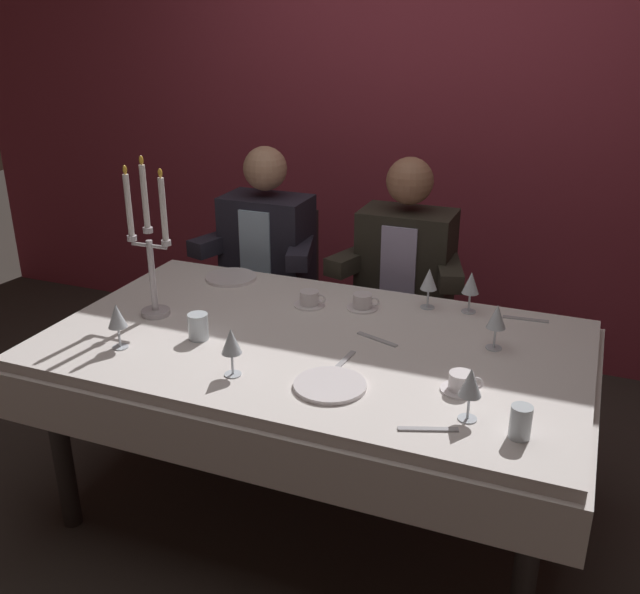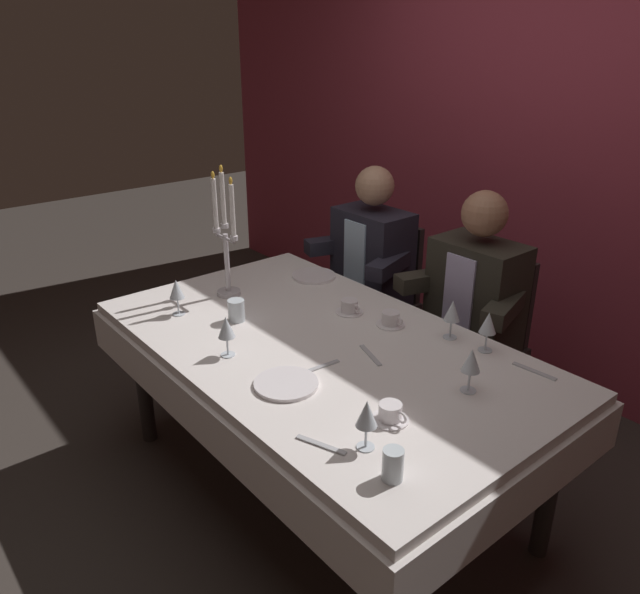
{
  "view_description": "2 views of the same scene",
  "coord_description": "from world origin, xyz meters",
  "px_view_note": "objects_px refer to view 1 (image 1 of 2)",
  "views": [
    {
      "loc": [
        0.87,
        -2.1,
        1.83
      ],
      "look_at": [
        -0.03,
        0.14,
        0.84
      ],
      "focal_mm": 39.5,
      "sensor_mm": 36.0,
      "label": 1
    },
    {
      "loc": [
        1.69,
        -1.39,
        1.88
      ],
      "look_at": [
        -0.17,
        0.13,
        0.84
      ],
      "focal_mm": 34.33,
      "sensor_mm": 36.0,
      "label": 2
    }
  ],
  "objects_px": {
    "coffee_cup_0": "(461,383)",
    "wine_glass_5": "(117,317)",
    "water_tumbler_1": "(198,327)",
    "seated_diner_1": "(406,266)",
    "coffee_cup_2": "(363,302)",
    "coffee_cup_1": "(310,299)",
    "wine_glass_0": "(471,384)",
    "dining_table": "(314,368)",
    "wine_glass_3": "(471,284)",
    "dinner_plate_1": "(231,277)",
    "wine_glass_1": "(429,280)",
    "water_tumbler_0": "(521,422)",
    "wine_glass_2": "(231,343)",
    "seated_diner_0": "(268,248)",
    "dinner_plate_0": "(330,385)",
    "wine_glass_4": "(497,318)",
    "candelabra": "(150,252)"
  },
  "relations": [
    {
      "from": "wine_glass_1",
      "to": "coffee_cup_0",
      "type": "xyz_separation_m",
      "value": [
        0.25,
        -0.6,
        -0.09
      ]
    },
    {
      "from": "wine_glass_5",
      "to": "seated_diner_0",
      "type": "height_order",
      "value": "seated_diner_0"
    },
    {
      "from": "coffee_cup_2",
      "to": "seated_diner_1",
      "type": "xyz_separation_m",
      "value": [
        0.02,
        0.56,
        -0.03
      ]
    },
    {
      "from": "dining_table",
      "to": "wine_glass_5",
      "type": "xyz_separation_m",
      "value": [
        -0.6,
        -0.32,
        0.23
      ]
    },
    {
      "from": "wine_glass_0",
      "to": "seated_diner_0",
      "type": "bearing_deg",
      "value": 135.18
    },
    {
      "from": "candelabra",
      "to": "seated_diner_0",
      "type": "bearing_deg",
      "value": 87.57
    },
    {
      "from": "wine_glass_0",
      "to": "wine_glass_3",
      "type": "height_order",
      "value": "same"
    },
    {
      "from": "dining_table",
      "to": "dinner_plate_1",
      "type": "height_order",
      "value": "dinner_plate_1"
    },
    {
      "from": "seated_diner_1",
      "to": "wine_glass_0",
      "type": "bearing_deg",
      "value": -66.98
    },
    {
      "from": "wine_glass_5",
      "to": "coffee_cup_1",
      "type": "distance_m",
      "value": 0.76
    },
    {
      "from": "wine_glass_0",
      "to": "wine_glass_3",
      "type": "bearing_deg",
      "value": 100.56
    },
    {
      "from": "dinner_plate_0",
      "to": "water_tumbler_0",
      "type": "relative_size",
      "value": 2.36
    },
    {
      "from": "dinner_plate_1",
      "to": "seated_diner_0",
      "type": "height_order",
      "value": "seated_diner_0"
    },
    {
      "from": "coffee_cup_1",
      "to": "seated_diner_0",
      "type": "distance_m",
      "value": 0.77
    },
    {
      "from": "wine_glass_0",
      "to": "dinner_plate_0",
      "type": "bearing_deg",
      "value": 176.56
    },
    {
      "from": "wine_glass_4",
      "to": "water_tumbler_0",
      "type": "xyz_separation_m",
      "value": [
        0.15,
        -0.53,
        -0.07
      ]
    },
    {
      "from": "seated_diner_1",
      "to": "wine_glass_5",
      "type": "bearing_deg",
      "value": -120.12
    },
    {
      "from": "wine_glass_1",
      "to": "wine_glass_4",
      "type": "relative_size",
      "value": 1.0
    },
    {
      "from": "wine_glass_1",
      "to": "wine_glass_5",
      "type": "xyz_separation_m",
      "value": [
        -0.91,
        -0.75,
        0.0
      ]
    },
    {
      "from": "wine_glass_0",
      "to": "coffee_cup_0",
      "type": "xyz_separation_m",
      "value": [
        -0.05,
        0.16,
        -0.09
      ]
    },
    {
      "from": "wine_glass_2",
      "to": "dinner_plate_1",
      "type": "bearing_deg",
      "value": 118.97
    },
    {
      "from": "wine_glass_1",
      "to": "water_tumbler_0",
      "type": "bearing_deg",
      "value": -60.45
    },
    {
      "from": "dinner_plate_0",
      "to": "wine_glass_4",
      "type": "distance_m",
      "value": 0.64
    },
    {
      "from": "candelabra",
      "to": "wine_glass_1",
      "type": "distance_m",
      "value": 1.07
    },
    {
      "from": "water_tumbler_0",
      "to": "dinner_plate_0",
      "type": "bearing_deg",
      "value": 173.58
    },
    {
      "from": "dining_table",
      "to": "water_tumbler_0",
      "type": "xyz_separation_m",
      "value": [
        0.76,
        -0.37,
        0.17
      ]
    },
    {
      "from": "wine_glass_2",
      "to": "water_tumbler_1",
      "type": "distance_m",
      "value": 0.32
    },
    {
      "from": "wine_glass_1",
      "to": "wine_glass_0",
      "type": "bearing_deg",
      "value": -68.19
    },
    {
      "from": "wine_glass_0",
      "to": "water_tumbler_1",
      "type": "bearing_deg",
      "value": 169.88
    },
    {
      "from": "coffee_cup_1",
      "to": "dinner_plate_0",
      "type": "bearing_deg",
      "value": -61.86
    },
    {
      "from": "dinner_plate_0",
      "to": "wine_glass_3",
      "type": "distance_m",
      "value": 0.81
    },
    {
      "from": "dinner_plate_0",
      "to": "wine_glass_4",
      "type": "height_order",
      "value": "wine_glass_4"
    },
    {
      "from": "wine_glass_3",
      "to": "seated_diner_0",
      "type": "relative_size",
      "value": 0.13
    },
    {
      "from": "dinner_plate_1",
      "to": "coffee_cup_0",
      "type": "xyz_separation_m",
      "value": [
        1.13,
        -0.6,
        0.02
      ]
    },
    {
      "from": "water_tumbler_1",
      "to": "seated_diner_1",
      "type": "bearing_deg",
      "value": 65.23
    },
    {
      "from": "water_tumbler_0",
      "to": "coffee_cup_1",
      "type": "distance_m",
      "value": 1.1
    },
    {
      "from": "water_tumbler_1",
      "to": "water_tumbler_0",
      "type": "bearing_deg",
      "value": -10.75
    },
    {
      "from": "dining_table",
      "to": "seated_diner_1",
      "type": "bearing_deg",
      "value": 83.78
    },
    {
      "from": "wine_glass_3",
      "to": "dinner_plate_1",
      "type": "bearing_deg",
      "value": -178.65
    },
    {
      "from": "water_tumbler_0",
      "to": "coffee_cup_2",
      "type": "distance_m",
      "value": 0.98
    },
    {
      "from": "dinner_plate_1",
      "to": "water_tumbler_0",
      "type": "relative_size",
      "value": 2.28
    },
    {
      "from": "wine_glass_0",
      "to": "wine_glass_5",
      "type": "height_order",
      "value": "same"
    },
    {
      "from": "wine_glass_1",
      "to": "seated_diner_0",
      "type": "bearing_deg",
      "value": 153.69
    },
    {
      "from": "dining_table",
      "to": "coffee_cup_0",
      "type": "xyz_separation_m",
      "value": [
        0.56,
        -0.17,
        0.15
      ]
    },
    {
      "from": "candelabra",
      "to": "coffee_cup_1",
      "type": "relative_size",
      "value": 4.66
    },
    {
      "from": "wine_glass_3",
      "to": "candelabra",
      "type": "bearing_deg",
      "value": -156.85
    },
    {
      "from": "water_tumbler_0",
      "to": "water_tumbler_1",
      "type": "distance_m",
      "value": 1.17
    },
    {
      "from": "wine_glass_5",
      "to": "coffee_cup_0",
      "type": "height_order",
      "value": "wine_glass_5"
    },
    {
      "from": "coffee_cup_0",
      "to": "wine_glass_5",
      "type": "bearing_deg",
      "value": -173.02
    },
    {
      "from": "wine_glass_5",
      "to": "coffee_cup_1",
      "type": "bearing_deg",
      "value": 51.75
    }
  ]
}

